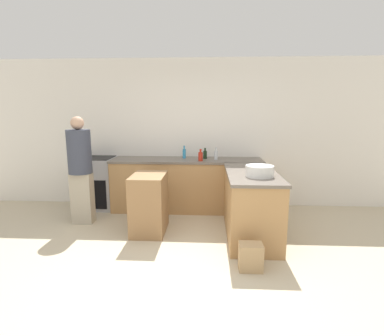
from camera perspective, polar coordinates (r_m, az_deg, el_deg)
The scene contains 13 objects.
ground_plane at distance 3.57m, azimuth -3.55°, elevation -18.74°, with size 14.00×14.00×0.00m, color beige.
wall_back at distance 5.61m, azimuth -0.75°, elevation 6.57°, with size 8.00×0.06×2.70m.
counter_back at distance 5.40m, azimuth -0.98°, elevation -3.14°, with size 2.66×0.69×0.92m.
counter_peninsula at distance 4.37m, azimuth 11.05°, elevation -6.66°, with size 0.69×1.57×0.92m.
range_oven at distance 5.78m, azimuth -17.79°, elevation -2.69°, with size 0.68×0.61×0.94m.
island_table at distance 4.46m, azimuth -8.15°, elevation -6.68°, with size 0.47×0.70×0.86m.
mixing_bowl at distance 3.97m, azimuth 12.74°, elevation -0.55°, with size 0.36×0.36×0.14m.
vinegar_bottle_clear at distance 5.26m, azimuth 4.58°, elevation 2.53°, with size 0.06×0.06×0.21m.
wine_bottle_dark at distance 5.36m, azimuth 2.50°, elevation 2.61°, with size 0.07×0.07×0.19m.
dish_soap_bottle at distance 5.39m, azimuth -1.48°, elevation 2.82°, with size 0.06×0.06×0.23m.
hot_sauce_bottle at distance 5.10m, azimuth 1.64°, elevation 2.26°, with size 0.08×0.08×0.21m.
person_by_range at distance 4.96m, azimuth -20.50°, elevation 0.21°, with size 0.36×0.36×1.68m.
paper_bag at distance 3.55m, azimuth 11.11°, elevation -16.26°, with size 0.26×0.20×0.31m.
Camera 1 is at (0.38, -3.09, 1.75)m, focal length 28.00 mm.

